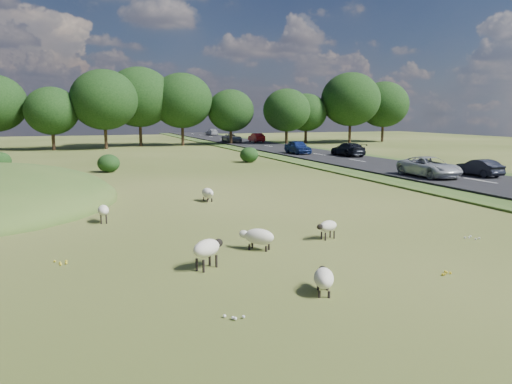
{
  "coord_description": "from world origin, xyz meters",
  "views": [
    {
      "loc": [
        -6.35,
        -18.79,
        4.81
      ],
      "look_at": [
        2.0,
        4.0,
        1.0
      ],
      "focal_mm": 35.0,
      "sensor_mm": 36.0,
      "label": 1
    }
  ],
  "objects_px": {
    "sheep_2": "(258,237)",
    "sheep_4": "(324,278)",
    "car_1": "(430,167)",
    "car_5": "(232,138)",
    "car_2": "(256,138)",
    "car_6": "(479,168)",
    "sheep_1": "(328,226)",
    "sheep_0": "(208,193)",
    "sheep_3": "(103,210)",
    "car_7": "(298,147)",
    "sheep_5": "(207,248)",
    "car_0": "(348,149)",
    "car_4": "(212,132)"
  },
  "relations": [
    {
      "from": "sheep_3",
      "to": "sheep_4",
      "type": "height_order",
      "value": "sheep_3"
    },
    {
      "from": "sheep_3",
      "to": "sheep_4",
      "type": "relative_size",
      "value": 0.88
    },
    {
      "from": "car_4",
      "to": "car_6",
      "type": "bearing_deg",
      "value": 90.0
    },
    {
      "from": "car_0",
      "to": "car_7",
      "type": "bearing_deg",
      "value": -51.81
    },
    {
      "from": "sheep_3",
      "to": "car_7",
      "type": "xyz_separation_m",
      "value": [
        23.34,
        29.82,
        0.46
      ]
    },
    {
      "from": "sheep_5",
      "to": "car_1",
      "type": "xyz_separation_m",
      "value": [
        20.68,
        15.06,
        0.32
      ]
    },
    {
      "from": "sheep_1",
      "to": "sheep_0",
      "type": "bearing_deg",
      "value": -95.75
    },
    {
      "from": "sheep_3",
      "to": "sheep_4",
      "type": "xyz_separation_m",
      "value": [
        5.05,
        -11.35,
        -0.11
      ]
    },
    {
      "from": "sheep_4",
      "to": "car_0",
      "type": "height_order",
      "value": "car_0"
    },
    {
      "from": "sheep_2",
      "to": "car_1",
      "type": "distance_m",
      "value": 22.87
    },
    {
      "from": "sheep_1",
      "to": "sheep_2",
      "type": "bearing_deg",
      "value": -8.84
    },
    {
      "from": "sheep_0",
      "to": "car_4",
      "type": "bearing_deg",
      "value": 160.23
    },
    {
      "from": "sheep_5",
      "to": "car_4",
      "type": "bearing_deg",
      "value": 38.82
    },
    {
      "from": "sheep_0",
      "to": "car_0",
      "type": "height_order",
      "value": "car_0"
    },
    {
      "from": "car_1",
      "to": "car_7",
      "type": "xyz_separation_m",
      "value": [
        0.0,
        22.91,
        0.04
      ]
    },
    {
      "from": "sheep_5",
      "to": "car_0",
      "type": "xyz_separation_m",
      "value": [
        24.48,
        33.14,
        0.32
      ]
    },
    {
      "from": "car_4",
      "to": "sheep_3",
      "type": "bearing_deg",
      "value": 71.68
    },
    {
      "from": "sheep_2",
      "to": "sheep_3",
      "type": "height_order",
      "value": "sheep_3"
    },
    {
      "from": "sheep_0",
      "to": "car_7",
      "type": "distance_m",
      "value": 31.47
    },
    {
      "from": "car_5",
      "to": "car_7",
      "type": "height_order",
      "value": "car_7"
    },
    {
      "from": "sheep_4",
      "to": "car_7",
      "type": "xyz_separation_m",
      "value": [
        18.29,
        41.17,
        0.57
      ]
    },
    {
      "from": "car_6",
      "to": "car_7",
      "type": "relative_size",
      "value": 0.83
    },
    {
      "from": "car_0",
      "to": "sheep_1",
      "type": "bearing_deg",
      "value": 58.35
    },
    {
      "from": "sheep_2",
      "to": "car_1",
      "type": "bearing_deg",
      "value": -101.97
    },
    {
      "from": "car_1",
      "to": "sheep_1",
      "type": "bearing_deg",
      "value": -139.73
    },
    {
      "from": "car_2",
      "to": "car_1",
      "type": "bearing_deg",
      "value": 85.4
    },
    {
      "from": "car_2",
      "to": "car_6",
      "type": "xyz_separation_m",
      "value": [
        0.0,
        -48.04,
        -0.1
      ]
    },
    {
      "from": "sheep_1",
      "to": "car_0",
      "type": "height_order",
      "value": "car_0"
    },
    {
      "from": "sheep_5",
      "to": "car_4",
      "type": "height_order",
      "value": "car_4"
    },
    {
      "from": "car_4",
      "to": "car_5",
      "type": "distance_m",
      "value": 26.9
    },
    {
      "from": "sheep_1",
      "to": "car_6",
      "type": "relative_size",
      "value": 0.28
    },
    {
      "from": "sheep_5",
      "to": "sheep_1",
      "type": "bearing_deg",
      "value": -14.98
    },
    {
      "from": "car_2",
      "to": "car_5",
      "type": "bearing_deg",
      "value": -18.37
    },
    {
      "from": "sheep_0",
      "to": "sheep_4",
      "type": "height_order",
      "value": "sheep_0"
    },
    {
      "from": "sheep_2",
      "to": "sheep_4",
      "type": "relative_size",
      "value": 1.01
    },
    {
      "from": "sheep_3",
      "to": "sheep_5",
      "type": "bearing_deg",
      "value": -159.51
    },
    {
      "from": "sheep_1",
      "to": "sheep_3",
      "type": "bearing_deg",
      "value": -55.83
    },
    {
      "from": "sheep_4",
      "to": "car_1",
      "type": "xyz_separation_m",
      "value": [
        18.29,
        18.26,
        0.54
      ]
    },
    {
      "from": "sheep_4",
      "to": "car_0",
      "type": "xyz_separation_m",
      "value": [
        22.09,
        36.34,
        0.54
      ]
    },
    {
      "from": "sheep_1",
      "to": "sheep_4",
      "type": "height_order",
      "value": "sheep_1"
    },
    {
      "from": "car_5",
      "to": "car_7",
      "type": "distance_m",
      "value": 25.53
    },
    {
      "from": "car_6",
      "to": "car_4",
      "type": "bearing_deg",
      "value": -90.0
    },
    {
      "from": "sheep_5",
      "to": "car_0",
      "type": "height_order",
      "value": "car_0"
    },
    {
      "from": "sheep_0",
      "to": "car_1",
      "type": "relative_size",
      "value": 0.25
    },
    {
      "from": "sheep_2",
      "to": "sheep_3",
      "type": "xyz_separation_m",
      "value": [
        -4.92,
        6.62,
        0.07
      ]
    },
    {
      "from": "sheep_2",
      "to": "car_5",
      "type": "bearing_deg",
      "value": -64.82
    },
    {
      "from": "car_0",
      "to": "car_4",
      "type": "relative_size",
      "value": 1.06
    },
    {
      "from": "sheep_4",
      "to": "car_6",
      "type": "distance_m",
      "value": 28.12
    },
    {
      "from": "car_1",
      "to": "car_5",
      "type": "relative_size",
      "value": 1.05
    },
    {
      "from": "sheep_4",
      "to": "car_4",
      "type": "relative_size",
      "value": 0.27
    }
  ]
}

